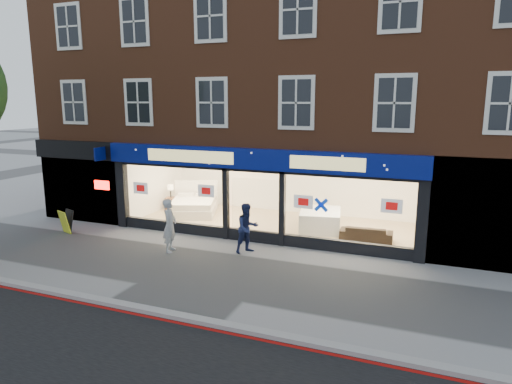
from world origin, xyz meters
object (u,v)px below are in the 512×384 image
Objects in this scene: display_bed at (194,205)px; a_board at (66,222)px; pedestrian_blue at (247,228)px; pedestrian_grey at (170,225)px; mattress_stack at (320,220)px; sofa at (366,233)px.

display_bed reaches higher than a_board.
pedestrian_grey is at bearing 146.65° from pedestrian_blue.
mattress_stack is (5.63, -0.39, 0.01)m from display_bed.
mattress_stack is 1.98m from sofa.
display_bed is at bearing 85.82° from pedestrian_blue.
mattress_stack reaches higher than sofa.
display_bed is at bearing 176.03° from mattress_stack.
pedestrian_blue is (-3.46, -2.38, 0.46)m from sofa.
pedestrian_grey reaches higher than display_bed.
display_bed is 7.54m from sofa.
pedestrian_grey is (-5.86, -3.21, 0.52)m from sofa.
display_bed is 4.68m from pedestrian_grey.
pedestrian_grey is at bearing 15.29° from a_board.
display_bed is 1.56× the size of pedestrian_grey.
a_board is 7.16m from pedestrian_blue.
pedestrian_grey is at bearing -91.26° from display_bed.
pedestrian_grey is (1.59, -4.38, 0.42)m from display_bed.
sofa is at bearing 34.79° from a_board.
display_bed is 1.68× the size of pedestrian_blue.
pedestrian_grey reaches higher than a_board.
mattress_stack is at bearing -26.17° from sofa.
display_bed is at bearing 7.07° from pedestrian_grey.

